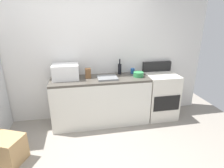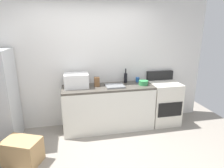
% 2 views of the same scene
% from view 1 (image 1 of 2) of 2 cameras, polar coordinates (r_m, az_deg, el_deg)
% --- Properties ---
extents(ground_plane, '(6.00, 6.00, 0.00)m').
position_cam_1_polar(ground_plane, '(2.77, -6.43, -24.61)').
color(ground_plane, gray).
extents(wall_back, '(5.00, 0.10, 2.60)m').
position_cam_1_polar(wall_back, '(3.60, -9.40, 9.28)').
color(wall_back, silver).
rests_on(wall_back, ground_plane).
extents(kitchen_counter, '(1.80, 0.60, 0.90)m').
position_cam_1_polar(kitchen_counter, '(3.54, -3.55, -5.14)').
color(kitchen_counter, silver).
rests_on(kitchen_counter, ground_plane).
extents(stove_oven, '(0.60, 0.61, 1.10)m').
position_cam_1_polar(stove_oven, '(3.87, 14.67, -3.29)').
color(stove_oven, silver).
rests_on(stove_oven, ground_plane).
extents(microwave, '(0.46, 0.34, 0.27)m').
position_cam_1_polar(microwave, '(3.38, -14.24, 3.70)').
color(microwave, white).
rests_on(microwave, kitchen_counter).
extents(sink_basin, '(0.36, 0.32, 0.03)m').
position_cam_1_polar(sink_basin, '(3.34, -1.48, 1.97)').
color(sink_basin, slate).
rests_on(sink_basin, kitchen_counter).
extents(wine_bottle, '(0.07, 0.07, 0.30)m').
position_cam_1_polar(wine_bottle, '(3.60, 2.40, 4.81)').
color(wine_bottle, black).
rests_on(wine_bottle, kitchen_counter).
extents(coffee_mug, '(0.08, 0.08, 0.10)m').
position_cam_1_polar(coffee_mug, '(3.69, 6.43, 4.08)').
color(coffee_mug, '#2659A5').
rests_on(coffee_mug, kitchen_counter).
extents(knife_block, '(0.10, 0.10, 0.18)m').
position_cam_1_polar(knife_block, '(3.38, -7.47, 3.35)').
color(knife_block, brown).
rests_on(knife_block, kitchen_counter).
extents(mixing_bowl, '(0.19, 0.19, 0.09)m').
position_cam_1_polar(mixing_bowl, '(3.48, 8.23, 2.98)').
color(mixing_bowl, '#338C4C').
rests_on(mixing_bowl, kitchen_counter).
extents(cardboard_box_large, '(0.63, 0.54, 0.39)m').
position_cam_1_polar(cardboard_box_large, '(3.13, -30.61, -17.04)').
color(cardboard_box_large, tan).
rests_on(cardboard_box_large, ground_plane).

